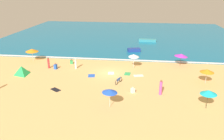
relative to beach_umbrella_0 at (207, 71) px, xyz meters
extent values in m
plane|color=#E5B26B|center=(-13.07, 2.17, -1.77)|extent=(60.00, 60.00, 0.00)
cube|color=#146B93|center=(-13.07, 30.17, -1.72)|extent=(60.00, 44.00, 0.10)
cube|color=white|center=(-13.07, 8.47, -1.67)|extent=(57.00, 0.70, 0.01)
cylinder|color=silver|center=(0.00, 0.00, -0.81)|extent=(0.05, 0.05, 1.94)
cone|color=orange|center=(0.00, 0.00, 0.00)|extent=(2.16, 2.17, 0.44)
cylinder|color=silver|center=(-9.64, 4.74, -0.67)|extent=(0.05, 0.05, 2.20)
cone|color=white|center=(-9.64, 4.74, 0.28)|extent=(1.96, 1.98, 0.53)
cylinder|color=#4C3823|center=(-2.13, 6.84, -0.81)|extent=(0.05, 0.05, 1.94)
cone|color=#B733C6|center=(-2.13, 6.84, 0.00)|extent=(2.14, 2.11, 0.57)
cylinder|color=#4C3823|center=(-1.65, -6.64, -0.75)|extent=(0.05, 0.05, 2.05)
cone|color=#19B7C6|center=(-1.65, -6.64, 0.10)|extent=(2.03, 2.02, 0.51)
cylinder|color=silver|center=(-26.96, 6.24, -0.74)|extent=(0.05, 0.05, 2.08)
cone|color=orange|center=(-26.96, 6.24, 0.12)|extent=(2.90, 2.89, 0.57)
cylinder|color=silver|center=(-11.74, -7.65, -0.78)|extent=(0.05, 0.05, 1.99)
cone|color=blue|center=(-11.74, -7.65, 0.09)|extent=(2.07, 2.07, 0.41)
pyramid|color=green|center=(-25.76, 0.17, -1.15)|extent=(2.81, 2.92, 1.25)
torus|color=black|center=(-11.17, -0.81, -1.44)|extent=(0.34, 0.68, 0.72)
torus|color=black|center=(-11.61, -1.82, -1.44)|extent=(0.34, 0.68, 0.72)
cube|color=blue|center=(-11.39, -1.32, -1.22)|extent=(0.41, 0.83, 0.36)
cylinder|color=red|center=(-22.86, 3.13, -1.03)|extent=(0.40, 0.40, 1.50)
sphere|color=brown|center=(-22.86, 3.13, -0.15)|extent=(0.27, 0.27, 0.27)
cube|color=green|center=(-19.95, 5.60, -1.48)|extent=(0.59, 0.59, 0.59)
sphere|color=#9E6B47|center=(-19.95, 5.60, -1.07)|extent=(0.25, 0.25, 0.25)
cylinder|color=white|center=(-18.58, 3.49, -1.09)|extent=(0.43, 0.43, 1.36)
sphere|color=beige|center=(-18.58, 3.49, -0.29)|extent=(0.27, 0.27, 0.27)
cube|color=blue|center=(-21.64, 2.83, -1.40)|extent=(0.50, 0.50, 0.75)
sphere|color=#9E6B47|center=(-21.64, 2.83, -0.91)|extent=(0.25, 0.25, 0.25)
cylinder|color=#D84CA5|center=(-6.18, -4.04, -0.95)|extent=(0.46, 0.46, 1.65)
sphere|color=brown|center=(-6.18, -4.04, -0.02)|extent=(0.23, 0.23, 0.23)
cube|color=white|center=(-9.43, -3.93, -1.49)|extent=(0.56, 0.56, 0.57)
sphere|color=beige|center=(-9.43, -3.93, -1.11)|extent=(0.22, 0.22, 0.22)
cube|color=white|center=(-12.85, 2.11, -1.77)|extent=(0.98, 1.19, 0.01)
cube|color=white|center=(-8.81, 1.63, -1.77)|extent=(1.55, 1.11, 0.01)
cube|color=green|center=(-10.43, 2.13, -1.77)|extent=(1.01, 1.38, 0.01)
cube|color=black|center=(-18.97, -4.31, -1.77)|extent=(1.56, 1.37, 0.01)
cube|color=blue|center=(-15.52, 0.77, -1.77)|extent=(1.15, 1.37, 0.01)
cube|color=teal|center=(-6.94, 23.03, -1.40)|extent=(4.03, 1.64, 0.55)
cube|color=navy|center=(-9.84, 14.00, -1.35)|extent=(2.63, 1.74, 0.65)
camera|label=1|loc=(-9.00, -27.90, 10.12)|focal=35.20mm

